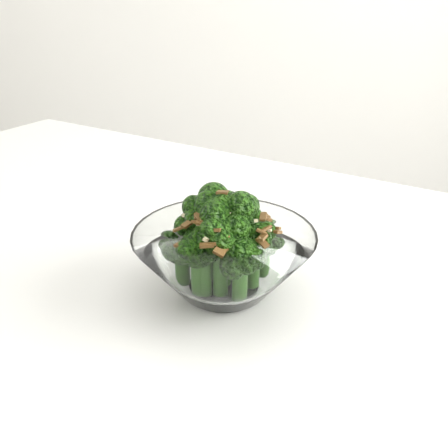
# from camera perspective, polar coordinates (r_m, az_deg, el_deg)

# --- Properties ---
(table) EXTENTS (1.41, 1.18, 0.75)m
(table) POSITION_cam_1_polar(r_m,az_deg,el_deg) (0.70, -11.26, -6.71)
(table) COLOR white
(table) RESTS_ON ground
(broccoli_dish) EXTENTS (0.19, 0.19, 0.12)m
(broccoli_dish) POSITION_cam_1_polar(r_m,az_deg,el_deg) (0.53, -0.06, -3.48)
(broccoli_dish) COLOR white
(broccoli_dish) RESTS_ON table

